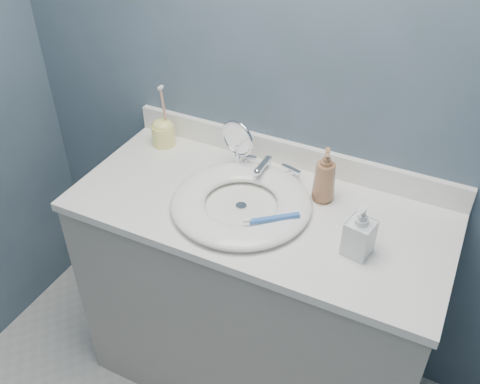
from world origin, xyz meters
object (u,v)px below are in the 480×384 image
Objects in this scene: makeup_mirror at (238,144)px; soap_bottle_amber at (325,175)px; soap_bottle_clear at (360,230)px; toothbrush_holder at (163,131)px.

makeup_mirror is 0.32m from soap_bottle_amber.
soap_bottle_clear is at bearing -11.14° from makeup_mirror.
toothbrush_holder is (-0.32, 0.03, -0.05)m from makeup_mirror.
toothbrush_holder reaches higher than soap_bottle_clear.
soap_bottle_amber is at bearing 8.30° from makeup_mirror.
makeup_mirror is 0.54m from soap_bottle_clear.
soap_bottle_amber is 0.65m from toothbrush_holder.
soap_bottle_clear is 0.69× the size of toothbrush_holder.
makeup_mirror is at bearing 159.85° from soap_bottle_amber.
makeup_mirror is 1.03× the size of soap_bottle_amber.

